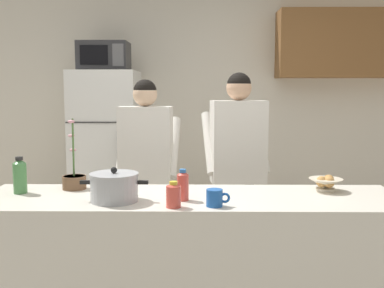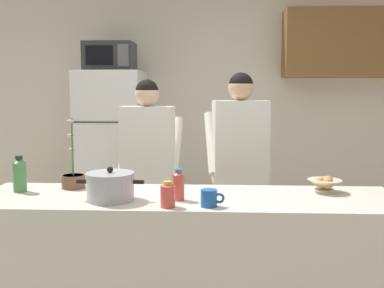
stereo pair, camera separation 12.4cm
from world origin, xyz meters
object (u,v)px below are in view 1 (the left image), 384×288
Objects in this scene: person_by_sink at (238,152)px; refrigerator at (107,158)px; person_near_pot at (146,157)px; cooking_pot at (114,187)px; bread_bowl at (326,183)px; bottle_mid_counter at (183,185)px; microwave at (104,56)px; bottle_near_edge at (173,195)px; bottle_far_corner at (20,176)px; coffee_mug at (215,198)px; potted_orchid at (74,180)px.

refrigerator is at bearing 142.90° from person_by_sink.
refrigerator is at bearing 118.19° from person_near_pot.
person_by_sink reaches higher than cooking_pot.
bottle_mid_counter is at bearing -164.66° from bread_bowl.
microwave is at bearing 135.71° from bread_bowl.
refrigerator reaches higher than person_by_sink.
bottle_near_edge is 1.02m from bottle_far_corner.
coffee_mug is at bearing -101.24° from person_by_sink.
person_by_sink is 1.09m from bottle_mid_counter.
person_near_pot is at bearing -61.81° from refrigerator.
refrigerator is 1.08m from person_near_pot.
bottle_mid_counter is 0.77m from potted_orchid.
coffee_mug is 0.29× the size of potted_orchid.
bottle_near_edge is (0.78, -2.11, 0.12)m from refrigerator.
person_near_pot is at bearing 148.04° from bread_bowl.
microwave is at bearing 118.75° from person_near_pot.
person_by_sink is at bearing 0.46° from person_near_pot.
person_near_pot is at bearing 107.96° from bottle_mid_counter.
bread_bowl is at bearing -44.29° from microwave.
bread_bowl is at bearing -1.68° from potted_orchid.
microwave is at bearing -89.93° from refrigerator.
cooking_pot reaches higher than coffee_mug.
refrigerator is 2.02m from cooking_pot.
person_by_sink is 1.26m from bottle_near_edge.
microwave is 2.47m from coffee_mug.
person_near_pot is (0.51, -0.92, -0.86)m from microwave.
microwave is at bearing 116.14° from coffee_mug.
bread_bowl is 1.46× the size of bottle_near_edge.
bottle_far_corner is at bearing 165.65° from coffee_mug.
microwave is 1.36m from person_near_pot.
bottle_near_edge is at bearing -76.47° from person_near_pot.
bottle_near_edge is (0.78, -2.08, -0.89)m from microwave.
potted_orchid reaches higher than bottle_far_corner.
refrigerator is 2.42m from bread_bowl.
bottle_mid_counter is at bearing 3.40° from cooking_pot.
bottle_far_corner reaches higher than bottle_near_edge.
bottle_mid_counter is at bearing -111.99° from person_by_sink.
bread_bowl is at bearing -31.96° from person_near_pot.
bottle_mid_counter is (0.83, -1.92, -0.87)m from microwave.
bottle_far_corner is (-1.42, -0.84, -0.03)m from person_by_sink.
coffee_mug is 0.72× the size of bottle_mid_counter.
refrigerator is at bearing 113.11° from bottle_mid_counter.
bottle_near_edge is (0.35, -0.14, -0.01)m from cooking_pot.
cooking_pot is at bearing -127.72° from person_by_sink.
coffee_mug is at bearing -36.89° from bottle_mid_counter.
potted_orchid is at bearing 157.61° from bottle_mid_counter.
potted_orchid is (-0.32, 0.31, -0.02)m from cooking_pot.
bottle_far_corner is at bearing -157.73° from potted_orchid.
coffee_mug is (1.01, -2.08, 0.10)m from refrigerator.
bottle_near_edge is at bearing -34.25° from potted_orchid.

